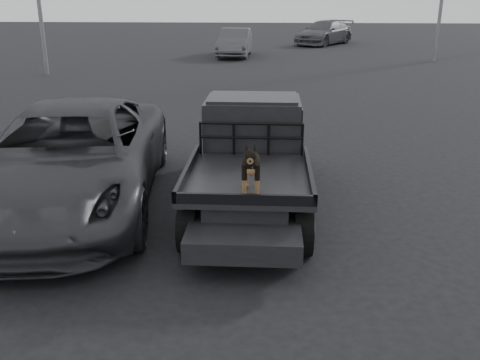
# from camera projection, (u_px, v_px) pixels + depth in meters

# --- Properties ---
(ground) EXTENTS (120.00, 120.00, 0.00)m
(ground) POSITION_uv_depth(u_px,v_px,m) (246.00, 251.00, 7.87)
(ground) COLOR black
(ground) RESTS_ON ground
(flatbed_ute) EXTENTS (2.00, 5.40, 0.92)m
(flatbed_ute) POSITION_uv_depth(u_px,v_px,m) (250.00, 183.00, 9.28)
(flatbed_ute) COLOR black
(flatbed_ute) RESTS_ON ground
(ute_cab) EXTENTS (1.72, 1.30, 0.88)m
(ute_cab) POSITION_uv_depth(u_px,v_px,m) (253.00, 120.00, 9.87)
(ute_cab) COLOR black
(ute_cab) RESTS_ON flatbed_ute
(headache_rack) EXTENTS (1.80, 0.08, 0.55)m
(headache_rack) POSITION_uv_depth(u_px,v_px,m) (251.00, 139.00, 9.22)
(headache_rack) COLOR black
(headache_rack) RESTS_ON flatbed_ute
(dog) EXTENTS (0.32, 0.60, 0.74)m
(dog) POSITION_uv_depth(u_px,v_px,m) (251.00, 166.00, 7.50)
(dog) COLOR black
(dog) RESTS_ON flatbed_ute
(parked_suv) EXTENTS (3.65, 6.62, 1.76)m
(parked_suv) POSITION_uv_depth(u_px,v_px,m) (71.00, 158.00, 9.26)
(parked_suv) COLOR #303035
(parked_suv) RESTS_ON ground
(distant_car_a) EXTENTS (1.82, 4.83, 1.57)m
(distant_car_a) POSITION_uv_depth(u_px,v_px,m) (235.00, 43.00, 30.94)
(distant_car_a) COLOR #45454A
(distant_car_a) RESTS_ON ground
(distant_car_b) EXTENTS (4.98, 5.98, 1.64)m
(distant_car_b) POSITION_uv_depth(u_px,v_px,m) (324.00, 33.00, 37.87)
(distant_car_b) COLOR #4E4F54
(distant_car_b) RESTS_ON ground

